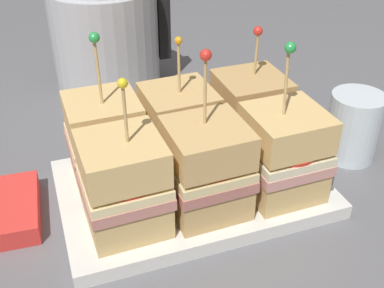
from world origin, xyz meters
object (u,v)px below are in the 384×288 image
Objects in this scene: sandwich_front_right at (284,153)px; kettle_steel at (106,38)px; sandwich_front_left at (124,185)px; serving_platter at (192,188)px; sandwich_back_left at (105,140)px; drinking_glass at (353,126)px; sandwich_back_right at (250,115)px; sandwich_front_center at (209,168)px; sandwich_back_center at (177,128)px.

sandwich_front_right and kettle_steel have the same top height.
sandwich_front_right is at bearing -71.39° from kettle_steel.
serving_platter is at bearing 26.32° from sandwich_front_left.
serving_platter is 1.82× the size of sandwich_front_left.
sandwich_back_left is at bearing -101.54° from kettle_steel.
serving_platter is 0.23m from drinking_glass.
kettle_steel is (0.06, 0.28, 0.02)m from sandwich_back_left.
serving_platter is 1.89× the size of sandwich_back_right.
serving_platter is 1.69× the size of sandwich_front_center.
sandwich_front_left reaches higher than drinking_glass.
sandwich_front_center is at bearing -1.50° from sandwich_front_left.
sandwich_front_left is (-0.09, -0.04, 0.06)m from serving_platter.
kettle_steel is at bearing 108.61° from sandwich_front_right.
sandwich_back_center is 1.84× the size of drinking_glass.
sandwich_back_right is 0.14m from drinking_glass.
sandwich_back_right reaches higher than serving_platter.
sandwich_back_left is 0.18m from sandwich_back_right.
sandwich_back_center is at bearing 134.56° from sandwich_front_right.
sandwich_back_center is 0.83× the size of kettle_steel.
sandwich_front_left is 0.09m from sandwich_front_center.
sandwich_front_center is 0.37m from kettle_steel.
sandwich_back_right is (0.18, 0.09, 0.00)m from sandwich_front_left.
sandwich_back_left reaches higher than sandwich_back_right.
drinking_glass is at bearing -50.22° from kettle_steel.
sandwich_front_left is at bearing 178.70° from sandwich_front_right.
sandwich_back_left is 2.02× the size of drinking_glass.
sandwich_back_right is 0.82× the size of kettle_steel.
sandwich_back_center is 0.10m from sandwich_back_right.
sandwich_front_right reaches higher than sandwich_front_left.
sandwich_front_left is 0.93× the size of sandwich_front_right.
sandwich_back_right is at bearing -0.76° from sandwich_back_left.
drinking_glass is (0.14, 0.06, -0.02)m from sandwich_front_right.
sandwich_back_center is 0.28m from kettle_steel.
sandwich_back_right is at bearing 44.72° from sandwich_front_center.
sandwich_back_left is at bearing 135.18° from sandwich_front_center.
sandwich_front_center is 0.09m from sandwich_front_right.
sandwich_back_right is at bearing -2.28° from sandwich_back_center.
serving_platter is at bearing -87.05° from sandwich_back_center.
sandwich_back_left is (-0.18, 0.09, 0.00)m from sandwich_front_right.
sandwich_back_left reaches higher than sandwich_front_left.
sandwich_back_left is 1.11× the size of sandwich_back_right.
kettle_steel is at bearing 78.46° from sandwich_back_left.
serving_platter is 3.42× the size of drinking_glass.
sandwich_front_right reaches higher than sandwich_back_right.
sandwich_back_center is 0.24m from drinking_glass.
serving_platter is 1.55× the size of kettle_steel.
drinking_glass reaches higher than serving_platter.
sandwich_back_left is at bearing 152.70° from sandwich_front_right.
kettle_steel is at bearing 95.96° from serving_platter.
sandwich_front_left is 0.13m from sandwich_back_center.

